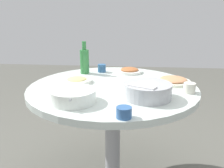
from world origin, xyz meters
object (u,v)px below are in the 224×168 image
(round_dining_table, at_px, (113,100))
(tea_cup_near, at_px, (189,88))
(tea_cup_side, at_px, (102,68))
(dish_stirfry, at_px, (129,71))
(soup_bowl, at_px, (73,96))
(green_bottle, at_px, (85,61))
(dish_noodles, at_px, (77,80))
(tea_cup_far, at_px, (124,112))
(dish_shrimp, at_px, (173,80))
(rice_bowl, at_px, (148,90))

(round_dining_table, xyz_separation_m, tea_cup_near, (-0.47, 0.09, 0.13))
(tea_cup_side, bearing_deg, dish_stirfry, 179.33)
(soup_bowl, bearing_deg, tea_cup_side, -95.17)
(tea_cup_side, bearing_deg, green_bottle, 22.95)
(dish_noodles, distance_m, tea_cup_far, 0.65)
(round_dining_table, distance_m, soup_bowl, 0.39)
(dish_stirfry, xyz_separation_m, tea_cup_near, (-0.37, 0.46, 0.01))
(dish_noodles, xyz_separation_m, tea_cup_side, (-0.13, -0.32, 0.02))
(round_dining_table, height_order, tea_cup_near, tea_cup_near)
(tea_cup_far, bearing_deg, soup_bowl, -31.99)
(dish_noodles, height_order, tea_cup_side, tea_cup_side)
(soup_bowl, relative_size, tea_cup_far, 3.68)
(soup_bowl, xyz_separation_m, dish_shrimp, (-0.59, -0.42, -0.02))
(dish_stirfry, xyz_separation_m, dish_noodles, (0.35, 0.31, -0.00))
(tea_cup_far, distance_m, tea_cup_side, 0.89)
(round_dining_table, relative_size, soup_bowl, 4.10)
(round_dining_table, bearing_deg, tea_cup_near, 168.70)
(rice_bowl, xyz_separation_m, dish_noodles, (0.47, -0.27, -0.03))
(round_dining_table, height_order, dish_shrimp, dish_shrimp)
(dish_shrimp, distance_m, tea_cup_near, 0.21)
(round_dining_table, relative_size, tea_cup_side, 17.26)
(tea_cup_near, height_order, tea_cup_far, tea_cup_near)
(dish_stirfry, distance_m, dish_noodles, 0.47)
(soup_bowl, xyz_separation_m, tea_cup_side, (-0.06, -0.69, -0.00))
(round_dining_table, relative_size, tea_cup_near, 15.46)
(rice_bowl, bearing_deg, dish_noodles, -29.86)
(rice_bowl, relative_size, soup_bowl, 1.01)
(dish_shrimp, height_order, tea_cup_side, tea_cup_side)
(green_bottle, relative_size, tea_cup_far, 3.43)
(tea_cup_side, bearing_deg, dish_noodles, 67.52)
(dish_noodles, height_order, dish_shrimp, dish_shrimp)
(dish_stirfry, relative_size, green_bottle, 0.79)
(tea_cup_near, xyz_separation_m, tea_cup_far, (0.37, 0.40, -0.00))
(dish_noodles, height_order, tea_cup_far, tea_cup_far)
(green_bottle, bearing_deg, dish_stirfry, -171.63)
(dish_shrimp, height_order, tea_cup_near, tea_cup_near)
(dish_noodles, relative_size, dish_shrimp, 0.88)
(round_dining_table, distance_m, green_bottle, 0.45)
(rice_bowl, relative_size, green_bottle, 1.08)
(soup_bowl, bearing_deg, dish_stirfry, -112.54)
(rice_bowl, bearing_deg, tea_cup_far, 66.94)
(rice_bowl, relative_size, dish_stirfry, 1.37)
(round_dining_table, xyz_separation_m, dish_noodles, (0.25, -0.06, 0.12))
(dish_stirfry, bearing_deg, green_bottle, 8.37)
(rice_bowl, bearing_deg, tea_cup_side, -59.95)
(soup_bowl, distance_m, tea_cup_side, 0.69)
(tea_cup_side, bearing_deg, dish_shrimp, 153.17)
(dish_shrimp, distance_m, tea_cup_far, 0.67)
(green_bottle, bearing_deg, tea_cup_near, 150.26)
(soup_bowl, relative_size, dish_stirfry, 1.36)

